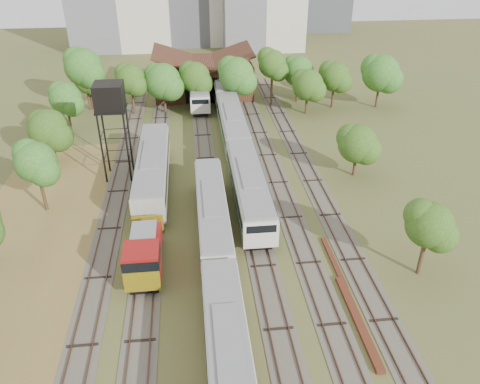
{
  "coord_description": "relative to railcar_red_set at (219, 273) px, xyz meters",
  "views": [
    {
      "loc": [
        -3.53,
        -20.85,
        25.92
      ],
      "look_at": [
        0.94,
        19.13,
        2.5
      ],
      "focal_mm": 35.0,
      "sensor_mm": 36.0,
      "label": 1
    }
  ],
  "objects": [
    {
      "name": "rail_pile_far",
      "position": [
        10.2,
        2.53,
        -1.75
      ],
      "size": [
        0.43,
        6.92,
        0.22
      ],
      "primitive_type": "cube",
      "color": "#572919",
      "rests_on": "ground"
    },
    {
      "name": "old_grey_coach",
      "position": [
        -6.0,
        17.84,
        0.36
      ],
      "size": [
        3.28,
        18.0,
        4.06
      ],
      "color": "black",
      "rests_on": "ground"
    },
    {
      "name": "tree_band_right",
      "position": [
        16.71,
        22.68,
        2.55
      ],
      "size": [
        5.43,
        42.51,
        6.84
      ],
      "color": "#382616",
      "rests_on": "ground"
    },
    {
      "name": "maintenance_shed",
      "position": [
        1.0,
        50.2,
        1.06
      ],
      "size": [
        16.45,
        11.55,
        7.58
      ],
      "color": "#391914",
      "rests_on": "ground"
    },
    {
      "name": "railcar_green_set",
      "position": [
        4.0,
        30.16,
        0.22
      ],
      "size": [
        3.17,
        52.08,
        3.93
      ],
      "color": "black",
      "rests_on": "ground"
    },
    {
      "name": "tree_band_left",
      "position": [
        -18.54,
        11.2,
        3.1
      ],
      "size": [
        7.25,
        64.62,
        8.48
      ],
      "color": "#382616",
      "rests_on": "ground"
    },
    {
      "name": "tracks",
      "position": [
        1.33,
        17.22,
        -1.82
      ],
      "size": [
        24.6,
        80.0,
        0.19
      ],
      "color": "#4C473D",
      "rests_on": "ground"
    },
    {
      "name": "railcar_rear",
      "position": [
        0.0,
        46.09,
        0.08
      ],
      "size": [
        2.97,
        16.08,
        3.68
      ],
      "color": "black",
      "rests_on": "ground"
    },
    {
      "name": "rail_pile_near",
      "position": [
        10.0,
        -4.5,
        -1.7
      ],
      "size": [
        0.63,
        9.48,
        0.32
      ],
      "primitive_type": "cube",
      "color": "#572919",
      "rests_on": "ground"
    },
    {
      "name": "tree_band_far",
      "position": [
        5.08,
        41.82,
        3.76
      ],
      "size": [
        50.98,
        9.56,
        9.56
      ],
      "color": "#382616",
      "rests_on": "ground"
    },
    {
      "name": "shunter_locomotive",
      "position": [
        -6.0,
        2.92,
        -0.04
      ],
      "size": [
        2.87,
        8.1,
        3.76
      ],
      "color": "black",
      "rests_on": "ground"
    },
    {
      "name": "dry_grass_patch",
      "position": [
        -16.0,
        0.22,
        -1.84
      ],
      "size": [
        14.0,
        60.0,
        0.04
      ],
      "primitive_type": "cube",
      "color": "brown",
      "rests_on": "ground"
    },
    {
      "name": "ground",
      "position": [
        2.0,
        -7.78,
        -1.86
      ],
      "size": [
        240.0,
        240.0,
        0.0
      ],
      "primitive_type": "plane",
      "color": "#475123",
      "rests_on": "ground"
    },
    {
      "name": "water_tower",
      "position": [
        -10.07,
        20.89,
        7.47
      ],
      "size": [
        3.2,
        3.2,
        11.07
      ],
      "color": "black",
      "rests_on": "ground"
    },
    {
      "name": "railcar_red_set",
      "position": [
        0.0,
        0.0,
        0.0
      ],
      "size": [
        2.85,
        34.58,
        3.52
      ],
      "color": "black",
      "rests_on": "ground"
    }
  ]
}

